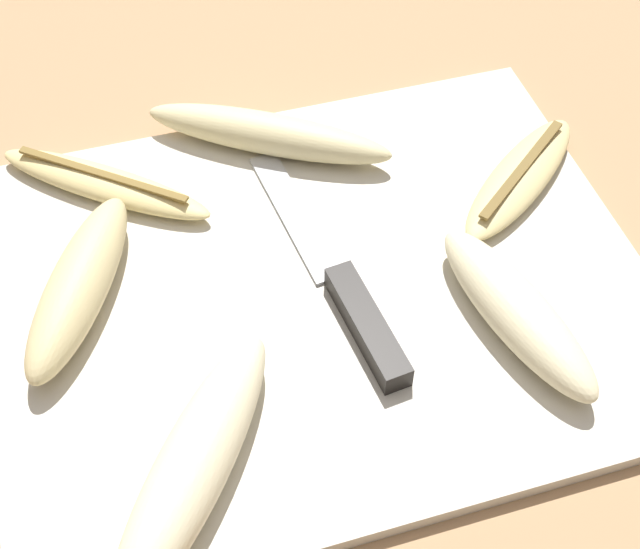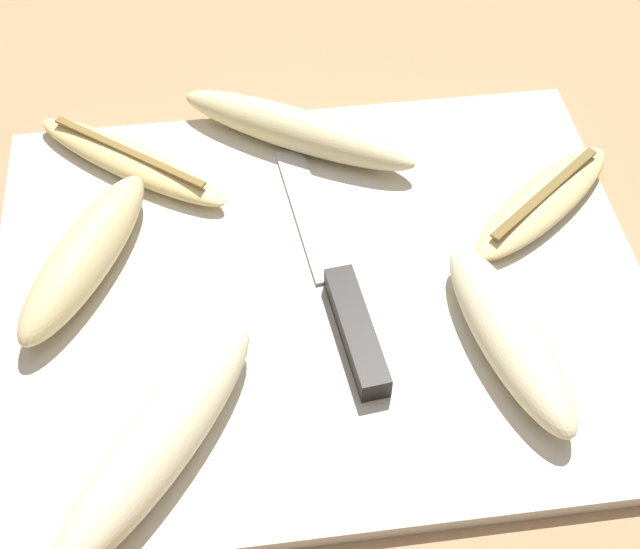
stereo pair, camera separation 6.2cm
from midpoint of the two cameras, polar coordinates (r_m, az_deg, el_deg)
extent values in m
plane|color=tan|center=(0.64, 2.78, -1.41)|extent=(4.00, 4.00, 0.00)
cube|color=beige|center=(0.64, 2.80, -1.08)|extent=(0.46, 0.37, 0.01)
cube|color=black|center=(0.60, 5.34, -3.79)|extent=(0.03, 0.10, 0.02)
cube|color=#B7BABF|center=(0.67, 2.30, 3.85)|extent=(0.04, 0.14, 0.00)
ellipsoid|color=#EDD689|center=(0.71, -9.61, 7.04)|extent=(0.16, 0.14, 0.02)
cube|color=olive|center=(0.70, -9.72, 7.64)|extent=(0.12, 0.09, 0.00)
ellipsoid|color=beige|center=(0.54, -7.10, -10.93)|extent=(0.15, 0.18, 0.04)
ellipsoid|color=beige|center=(0.60, 14.96, -4.02)|extent=(0.08, 0.17, 0.03)
ellipsoid|color=beige|center=(0.64, -12.15, 1.02)|extent=(0.11, 0.16, 0.04)
ellipsoid|color=beige|center=(0.72, 1.28, 9.16)|extent=(0.19, 0.14, 0.03)
ellipsoid|color=#DBC684|center=(0.70, 16.59, 4.37)|extent=(0.15, 0.13, 0.02)
cube|color=brown|center=(0.69, 16.76, 4.91)|extent=(0.10, 0.08, 0.00)
camera|label=1|loc=(0.03, -87.13, 3.53)|focal=50.00mm
camera|label=2|loc=(0.03, 92.87, -3.53)|focal=50.00mm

